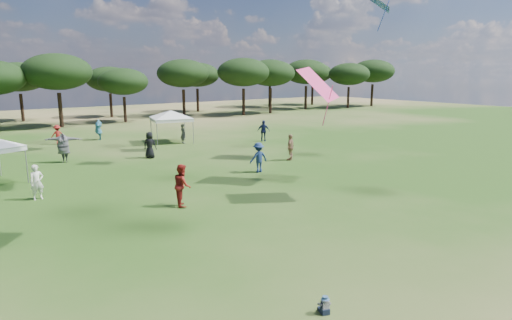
# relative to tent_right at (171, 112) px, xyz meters

# --- Properties ---
(tree_line) EXTENTS (108.78, 17.63, 7.77)m
(tree_line) POSITION_rel_tent_right_xyz_m (-5.79, 19.44, 2.92)
(tree_line) COLOR black
(tree_line) RESTS_ON ground
(tent_right) EXTENTS (5.97, 5.97, 2.92)m
(tent_right) POSITION_rel_tent_right_xyz_m (0.00, 0.00, 0.00)
(tent_right) COLOR gray
(tent_right) RESTS_ON ground
(toddler) EXTENTS (0.34, 0.36, 0.45)m
(toddler) POSITION_rel_tent_right_xyz_m (-8.20, -25.54, -2.30)
(toddler) COLOR black
(toddler) RESTS_ON ground
(festival_crowd) EXTENTS (29.80, 22.44, 1.91)m
(festival_crowd) POSITION_rel_tent_right_xyz_m (-9.24, -4.55, -1.62)
(festival_crowd) COLOR maroon
(festival_crowd) RESTS_ON ground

